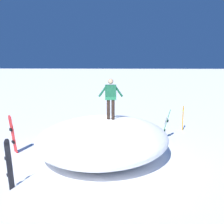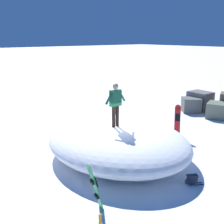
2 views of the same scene
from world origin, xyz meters
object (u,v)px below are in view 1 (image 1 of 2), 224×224
Objects in this scene: snowboard_tertiary_upright at (9,163)px; trail_marker_pole at (183,117)px; backpack_near at (99,131)px; snowboard_primary_upright at (166,124)px; snowboarder_standing at (111,96)px; snowboard_secondary_upright at (12,133)px.

trail_marker_pole is at bearing 48.53° from snowboard_tertiary_upright.
snowboard_primary_upright is at bearing -14.03° from backpack_near.
trail_marker_pole reaches higher than backpack_near.
snowboard_tertiary_upright is at bearing -129.67° from snowboarder_standing.
snowboard_tertiary_upright is at bearing -133.93° from snowboard_primary_upright.
snowboarder_standing is at bearing -139.59° from snowboard_primary_upright.
snowboard_secondary_upright is (-6.99, -2.55, 0.08)m from snowboard_primary_upright.
snowboard_secondary_upright reaches higher than snowboard_primary_upright.
backpack_near is at bearing -167.56° from trail_marker_pole.
snowboard_tertiary_upright is 10.53m from trail_marker_pole.
snowboard_secondary_upright is 3.63m from snowboard_tertiary_upright.
backpack_near is 4.92m from trail_marker_pole.
snowboarder_standing is 1.02× the size of snowboard_secondary_upright.
snowboard_tertiary_upright is (1.26, -3.41, -0.04)m from snowboard_secondary_upright.
trail_marker_pole is at bearing 28.58° from snowboard_secondary_upright.
snowboarder_standing is 5.02m from snowboard_tertiary_upright.
snowboard_tertiary_upright is (-5.74, -5.96, 0.03)m from snowboard_primary_upright.
backpack_near is (-3.53, 0.88, -0.62)m from snowboard_primary_upright.
snowboard_primary_upright is 2.30m from trail_marker_pole.
snowboard_secondary_upright is 4.92m from backpack_near.
snowboard_tertiary_upright is at bearing -107.86° from backpack_near.
snowboarder_standing is 1.21× the size of trail_marker_pole.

